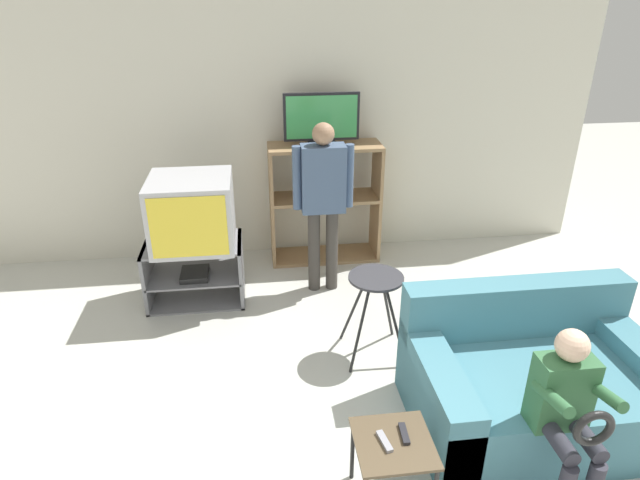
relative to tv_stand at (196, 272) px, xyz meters
The scene contains 12 objects.
wall_back 1.65m from the tv_stand, 48.12° to the left, with size 6.40×0.06×2.60m.
tv_stand is the anchor object (origin of this frame).
television_main 0.58m from the tv_stand, 11.35° to the right, with size 0.69×0.67×0.59m.
media_shelf 1.47m from the tv_stand, 28.47° to the left, with size 1.10×0.41×1.21m.
television_flat 1.84m from the tv_stand, 29.82° to the left, with size 0.72×0.20×0.49m.
folding_stool 1.75m from the tv_stand, 35.22° to the right, with size 0.45×0.45×0.68m.
snack_table 2.62m from the tv_stand, 62.32° to the right, with size 0.41×0.41×0.44m.
remote_control_black 2.62m from the tv_stand, 60.68° to the right, with size 0.04×0.14×0.02m, color #232328.
remote_control_white 2.60m from the tv_stand, 63.31° to the right, with size 0.04×0.14×0.02m, color gray.
couch 2.90m from the tv_stand, 38.74° to the right, with size 1.53×1.00×0.83m.
person_standing_adult 1.34m from the tv_stand, ahead, with size 0.53×0.20×1.57m.
person_seated_child 3.19m from the tv_stand, 48.44° to the right, with size 0.33×0.43×1.03m.
Camera 1 is at (-0.29, -1.40, 2.57)m, focal length 30.00 mm.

